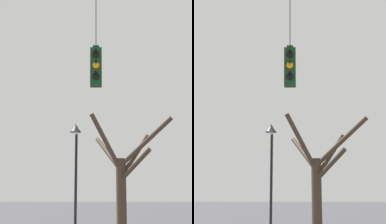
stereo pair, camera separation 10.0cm
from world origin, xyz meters
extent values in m
cube|color=#143819|center=(0.24, 0.19, 5.53)|extent=(0.34, 0.34, 1.15)
cube|color=#143819|center=(0.24, 0.19, 6.15)|extent=(0.19, 0.19, 0.10)
cylinder|color=black|center=(0.24, 0.19, 7.22)|extent=(0.02, 0.02, 2.03)
cylinder|color=black|center=(0.24, 0.01, 5.88)|extent=(0.20, 0.03, 0.20)
cylinder|color=black|center=(0.24, -0.04, 5.97)|extent=(0.07, 0.12, 0.07)
cylinder|color=orange|center=(0.24, 0.01, 5.53)|extent=(0.20, 0.03, 0.20)
cylinder|color=black|center=(0.24, -0.04, 5.62)|extent=(0.07, 0.12, 0.07)
cylinder|color=black|center=(0.24, 0.01, 5.19)|extent=(0.20, 0.03, 0.20)
cylinder|color=black|center=(0.24, -0.04, 5.28)|extent=(0.07, 0.12, 0.07)
cylinder|color=black|center=(-0.74, 6.32, 2.48)|extent=(0.12, 0.12, 4.97)
cylinder|color=black|center=(-0.74, 6.04, 4.92)|extent=(0.07, 0.57, 0.07)
cone|color=#232328|center=(-0.74, 5.75, 4.76)|extent=(0.52, 0.52, 0.31)
sphere|color=silver|center=(-0.74, 5.75, 4.61)|extent=(0.23, 0.23, 0.23)
cylinder|color=#423326|center=(1.26, 5.73, 1.71)|extent=(0.43, 0.43, 3.42)
cylinder|color=#423326|center=(0.75, 6.76, 3.76)|extent=(1.26, 2.26, 1.86)
cylinder|color=#423326|center=(1.82, 5.16, 3.09)|extent=(1.34, 1.35, 1.34)
cylinder|color=#423326|center=(2.29, 5.13, 4.05)|extent=(2.26, 1.44, 2.01)
cylinder|color=#423326|center=(0.63, 5.30, 4.07)|extent=(1.52, 1.10, 2.46)
cylinder|color=#423326|center=(1.88, 5.77, 3.53)|extent=(1.41, 0.29, 1.97)
camera|label=1|loc=(0.33, -9.37, 1.83)|focal=55.00mm
camera|label=2|loc=(0.43, -9.37, 1.83)|focal=55.00mm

